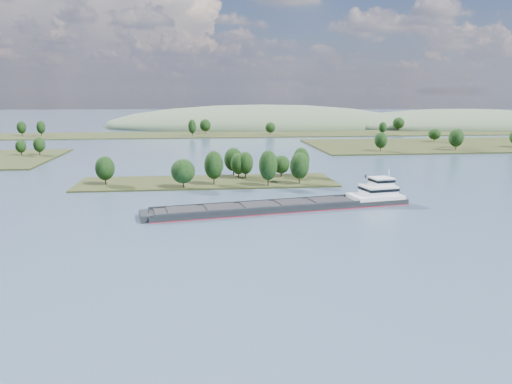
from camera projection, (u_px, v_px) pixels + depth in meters
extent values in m
plane|color=#34475A|center=(211.00, 221.00, 137.92)|extent=(1800.00, 1800.00, 0.00)
cube|color=black|center=(207.00, 183.00, 196.37)|extent=(100.00, 30.00, 1.20)
cylinder|color=black|center=(268.00, 180.00, 186.10)|extent=(0.50, 0.50, 4.41)
ellipsoid|color=black|center=(268.00, 165.00, 184.99)|extent=(7.02, 7.02, 11.35)
cylinder|color=black|center=(234.00, 171.00, 209.00)|extent=(0.50, 0.50, 3.85)
ellipsoid|color=black|center=(233.00, 159.00, 208.03)|extent=(7.93, 7.93, 9.89)
cylinder|color=black|center=(214.00, 179.00, 188.88)|extent=(0.50, 0.50, 4.21)
ellipsoid|color=black|center=(214.00, 165.00, 187.81)|extent=(7.21, 7.21, 10.82)
cylinder|color=black|center=(239.00, 174.00, 202.41)|extent=(0.50, 0.50, 3.38)
ellipsoid|color=black|center=(239.00, 164.00, 201.56)|extent=(6.45, 6.45, 8.70)
cylinder|color=black|center=(183.00, 183.00, 182.37)|extent=(0.50, 0.50, 3.50)
ellipsoid|color=black|center=(183.00, 171.00, 181.49)|extent=(8.85, 8.85, 8.99)
cylinder|color=black|center=(106.00, 180.00, 188.58)|extent=(0.50, 0.50, 3.57)
ellipsoid|color=black|center=(105.00, 168.00, 187.68)|extent=(7.32, 7.32, 9.18)
cylinder|color=black|center=(246.00, 174.00, 202.03)|extent=(0.50, 0.50, 3.57)
ellipsoid|color=black|center=(245.00, 163.00, 201.13)|extent=(6.33, 6.33, 9.18)
cylinder|color=black|center=(301.00, 172.00, 207.19)|extent=(0.50, 0.50, 3.93)
ellipsoid|color=black|center=(301.00, 160.00, 206.20)|extent=(7.01, 7.01, 10.11)
cylinder|color=black|center=(299.00, 179.00, 190.24)|extent=(0.50, 0.50, 3.97)
ellipsoid|color=black|center=(300.00, 166.00, 189.24)|extent=(7.45, 7.45, 10.20)
cylinder|color=black|center=(281.00, 173.00, 205.83)|extent=(0.50, 0.50, 2.94)
ellipsoid|color=black|center=(281.00, 164.00, 205.08)|extent=(7.04, 7.04, 7.56)
cylinder|color=black|center=(40.00, 152.00, 275.03)|extent=(0.50, 0.50, 3.22)
ellipsoid|color=black|center=(39.00, 145.00, 274.22)|extent=(6.27, 6.27, 8.28)
cylinder|color=black|center=(21.00, 153.00, 273.95)|extent=(0.50, 0.50, 2.78)
ellipsoid|color=black|center=(21.00, 146.00, 273.25)|extent=(5.60, 5.60, 7.15)
cylinder|color=black|center=(380.00, 148.00, 292.47)|extent=(0.50, 0.50, 3.66)
ellipsoid|color=black|center=(381.00, 140.00, 291.54)|extent=(7.46, 7.46, 9.42)
cylinder|color=black|center=(456.00, 147.00, 297.44)|extent=(0.50, 0.50, 4.20)
ellipsoid|color=black|center=(456.00, 138.00, 296.38)|extent=(8.78, 8.78, 10.80)
cylinder|color=black|center=(457.00, 145.00, 310.55)|extent=(0.50, 0.50, 3.87)
ellipsoid|color=black|center=(457.00, 137.00, 309.58)|extent=(6.05, 6.05, 9.94)
cylinder|color=black|center=(434.00, 140.00, 347.37)|extent=(0.50, 0.50, 3.02)
ellipsoid|color=black|center=(435.00, 134.00, 346.60)|extent=(8.50, 8.50, 7.77)
cube|color=black|center=(203.00, 135.00, 410.69)|extent=(900.00, 60.00, 1.20)
cylinder|color=black|center=(22.00, 134.00, 394.25)|extent=(0.50, 0.50, 3.82)
ellipsoid|color=black|center=(21.00, 127.00, 393.29)|extent=(7.08, 7.08, 9.82)
cylinder|color=black|center=(382.00, 133.00, 406.29)|extent=(0.50, 0.50, 3.43)
ellipsoid|color=black|center=(383.00, 127.00, 405.43)|extent=(6.33, 6.33, 8.83)
cylinder|color=black|center=(205.00, 131.00, 415.16)|extent=(0.50, 0.50, 3.97)
ellipsoid|color=black|center=(205.00, 125.00, 414.16)|extent=(9.16, 9.16, 10.20)
cylinder|color=black|center=(398.00, 129.00, 445.63)|extent=(0.50, 0.50, 3.94)
ellipsoid|color=black|center=(399.00, 123.00, 444.63)|extent=(10.17, 10.17, 10.12)
cylinder|color=black|center=(41.00, 134.00, 393.50)|extent=(0.50, 0.50, 3.94)
ellipsoid|color=black|center=(41.00, 127.00, 392.51)|extent=(6.64, 6.64, 10.13)
cylinder|color=black|center=(270.00, 133.00, 404.97)|extent=(0.50, 0.50, 3.35)
ellipsoid|color=black|center=(270.00, 127.00, 404.12)|extent=(8.19, 8.19, 8.60)
cylinder|color=black|center=(192.00, 133.00, 392.42)|extent=(0.50, 0.50, 4.34)
ellipsoid|color=black|center=(192.00, 126.00, 391.33)|extent=(6.24, 6.24, 11.15)
ellipsoid|color=#43573C|center=(459.00, 127.00, 506.98)|extent=(260.00, 140.00, 36.00)
ellipsoid|color=#43573C|center=(261.00, 126.00, 514.59)|extent=(320.00, 160.00, 44.00)
cube|color=black|center=(283.00, 208.00, 151.76)|extent=(81.77, 24.72, 2.23)
cube|color=maroon|center=(283.00, 209.00, 151.85)|extent=(82.00, 24.95, 0.25)
cube|color=black|center=(253.00, 202.00, 153.85)|extent=(62.02, 11.81, 0.81)
cube|color=black|center=(263.00, 209.00, 144.51)|extent=(62.02, 11.81, 0.81)
cube|color=black|center=(258.00, 206.00, 149.21)|extent=(61.60, 20.04, 0.30)
cube|color=black|center=(183.00, 210.00, 142.83)|extent=(10.50, 9.85, 0.36)
cube|color=black|center=(221.00, 207.00, 145.99)|extent=(10.50, 9.85, 0.36)
cube|color=black|center=(258.00, 205.00, 149.15)|extent=(10.50, 9.85, 0.36)
cube|color=black|center=(292.00, 202.00, 152.31)|extent=(10.50, 9.85, 0.36)
cube|color=black|center=(326.00, 200.00, 155.47)|extent=(10.50, 9.85, 0.36)
cube|color=black|center=(145.00, 216.00, 140.04)|extent=(4.65, 9.54, 2.03)
cylinder|color=black|center=(149.00, 211.00, 140.05)|extent=(0.28, 0.28, 2.23)
cube|color=silver|center=(375.00, 196.00, 160.32)|extent=(17.75, 12.54, 1.22)
cube|color=silver|center=(378.00, 190.00, 160.21)|extent=(11.46, 9.83, 3.05)
cube|color=black|center=(378.00, 189.00, 160.13)|extent=(11.70, 10.07, 0.91)
cube|color=silver|center=(382.00, 182.00, 159.97)|extent=(7.10, 7.10, 2.23)
cube|color=black|center=(382.00, 180.00, 159.89)|extent=(7.34, 7.34, 0.81)
cube|color=silver|center=(382.00, 178.00, 159.73)|extent=(7.57, 7.57, 0.20)
cylinder|color=silver|center=(389.00, 174.00, 160.20)|extent=(0.24, 0.24, 2.64)
cylinder|color=black|center=(366.00, 176.00, 161.40)|extent=(0.59, 0.59, 1.22)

